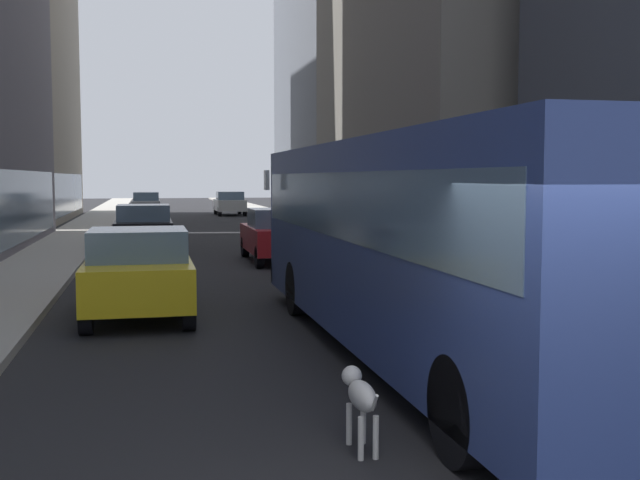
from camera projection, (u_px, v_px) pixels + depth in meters
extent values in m
plane|color=#232326|center=(201.00, 228.00, 39.54)|extent=(120.00, 120.00, 0.00)
cube|color=#ADA89E|center=(86.00, 228.00, 38.31)|extent=(2.40, 110.00, 0.15)
cube|color=#ADA89E|center=(310.00, 225.00, 40.77)|extent=(2.40, 110.00, 0.15)
cube|color=slate|center=(17.00, 207.00, 24.97)|extent=(0.08, 18.31, 2.40)
cube|color=slate|center=(68.00, 194.00, 46.71)|extent=(0.08, 18.21, 2.40)
cube|color=slate|center=(362.00, 200.00, 32.58)|extent=(0.08, 16.13, 2.40)
cube|color=slate|center=(301.00, 192.00, 53.87)|extent=(0.08, 20.91, 2.40)
cube|color=#33478C|center=(422.00, 239.00, 10.94)|extent=(2.55, 11.50, 2.75)
cube|color=slate|center=(422.00, 204.00, 10.90)|extent=(2.57, 11.04, 0.90)
cube|color=black|center=(330.00, 271.00, 16.58)|extent=(2.55, 0.16, 0.44)
cylinder|color=black|center=(298.00, 288.00, 14.25)|extent=(0.30, 1.00, 1.00)
cylinder|color=black|center=(413.00, 285.00, 14.73)|extent=(0.30, 1.00, 1.00)
cylinder|color=black|center=(463.00, 411.00, 6.75)|extent=(0.30, 1.00, 1.00)
cube|color=silver|center=(267.00, 180.00, 15.57)|extent=(0.08, 0.24, 0.40)
cube|color=yellow|center=(139.00, 278.00, 14.18)|extent=(1.86, 4.09, 0.75)
cube|color=slate|center=(138.00, 244.00, 13.93)|extent=(1.71, 1.84, 0.55)
cylinder|color=black|center=(99.00, 288.00, 15.62)|extent=(0.22, 0.64, 0.64)
cylinder|color=black|center=(181.00, 285.00, 15.97)|extent=(0.22, 0.64, 0.64)
cylinder|color=black|center=(86.00, 315.00, 12.44)|extent=(0.22, 0.64, 0.64)
cylinder|color=black|center=(189.00, 312.00, 12.80)|extent=(0.22, 0.64, 0.64)
cube|color=silver|center=(230.00, 205.00, 52.73)|extent=(1.90, 4.03, 0.75)
cube|color=slate|center=(230.00, 196.00, 52.48)|extent=(1.75, 1.81, 0.55)
cylinder|color=black|center=(216.00, 210.00, 54.14)|extent=(0.22, 0.64, 0.64)
cylinder|color=black|center=(239.00, 210.00, 54.50)|extent=(0.22, 0.64, 0.64)
cylinder|color=black|center=(220.00, 212.00, 51.03)|extent=(0.22, 0.64, 0.64)
cylinder|color=black|center=(245.00, 211.00, 51.39)|extent=(0.22, 0.64, 0.64)
cube|color=#B7BABF|center=(146.00, 206.00, 50.86)|extent=(1.75, 4.56, 0.75)
cube|color=slate|center=(146.00, 196.00, 50.58)|extent=(1.61, 2.05, 0.55)
cylinder|color=black|center=(135.00, 211.00, 52.54)|extent=(0.22, 0.64, 0.64)
cylinder|color=black|center=(158.00, 210.00, 52.87)|extent=(0.22, 0.64, 0.64)
cylinder|color=black|center=(134.00, 213.00, 48.91)|extent=(0.22, 0.64, 0.64)
cylinder|color=black|center=(158.00, 213.00, 49.24)|extent=(0.22, 0.64, 0.64)
cube|color=red|center=(277.00, 239.00, 23.42)|extent=(1.78, 4.14, 0.75)
cube|color=slate|center=(278.00, 218.00, 23.17)|extent=(1.64, 1.86, 0.55)
cylinder|color=black|center=(245.00, 247.00, 24.89)|extent=(0.22, 0.64, 0.64)
cylinder|color=black|center=(292.00, 246.00, 25.23)|extent=(0.22, 0.64, 0.64)
cylinder|color=black|center=(259.00, 257.00, 21.67)|extent=(0.22, 0.64, 0.64)
cylinder|color=black|center=(313.00, 256.00, 22.01)|extent=(0.22, 0.64, 0.64)
cube|color=black|center=(144.00, 231.00, 26.96)|extent=(1.92, 4.22, 0.75)
cube|color=slate|center=(143.00, 213.00, 26.70)|extent=(1.77, 1.90, 0.55)
cylinder|color=black|center=(121.00, 238.00, 28.45)|extent=(0.22, 0.64, 0.64)
cylinder|color=black|center=(167.00, 237.00, 28.82)|extent=(0.22, 0.64, 0.64)
cylinder|color=black|center=(117.00, 246.00, 25.15)|extent=(0.22, 0.64, 0.64)
cylinder|color=black|center=(170.00, 245.00, 25.52)|extent=(0.22, 0.64, 0.64)
ellipsoid|color=white|center=(362.00, 396.00, 7.11)|extent=(0.22, 0.60, 0.26)
sphere|color=white|center=(352.00, 376.00, 7.47)|extent=(0.20, 0.20, 0.20)
sphere|color=black|center=(345.00, 374.00, 7.47)|extent=(0.07, 0.07, 0.07)
sphere|color=black|center=(357.00, 373.00, 7.50)|extent=(0.07, 0.07, 0.07)
cylinder|color=white|center=(375.00, 403.00, 6.71)|extent=(0.03, 0.16, 0.19)
cylinder|color=white|center=(349.00, 424.00, 7.32)|extent=(0.06, 0.06, 0.40)
cylinder|color=white|center=(363.00, 423.00, 7.35)|extent=(0.06, 0.06, 0.40)
cylinder|color=white|center=(361.00, 439.00, 6.91)|extent=(0.06, 0.06, 0.40)
cylinder|color=white|center=(376.00, 437.00, 6.94)|extent=(0.06, 0.06, 0.40)
sphere|color=black|center=(364.00, 388.00, 7.21)|extent=(0.04, 0.04, 0.04)
sphere|color=black|center=(358.00, 396.00, 7.01)|extent=(0.04, 0.04, 0.04)
sphere|color=black|center=(370.00, 395.00, 6.93)|extent=(0.04, 0.04, 0.04)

